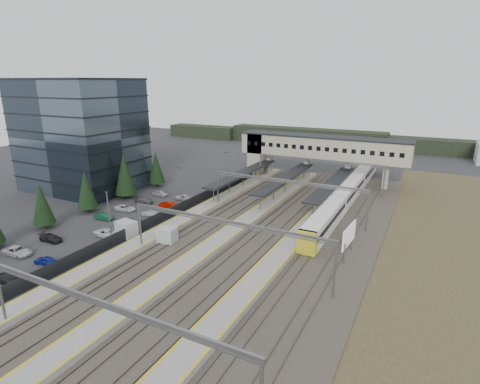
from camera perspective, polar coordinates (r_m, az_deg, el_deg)
The scene contains 15 objects.
ground at distance 61.71m, azimuth -8.37°, elevation -6.24°, with size 220.00×220.00×0.00m, color #2B2B2D.
office_building at distance 91.33m, azimuth -23.07°, elevation 8.02°, with size 24.30×18.30×24.30m.
conifer_row at distance 72.29m, azimuth -24.74°, elevation -0.14°, with size 4.42×49.82×9.50m.
car_park at distance 65.50m, azimuth -21.46°, elevation -5.33°, with size 10.69×44.44×1.29m.
lampposts at distance 65.87m, azimuth -13.58°, elevation -1.03°, with size 0.50×53.25×8.07m.
fence at distance 68.74m, azimuth -10.42°, elevation -3.02°, with size 0.08×90.00×2.00m.
relay_cabin_near at distance 62.07m, azimuth -16.89°, elevation -5.40°, with size 3.32×2.63×2.54m.
relay_cabin_far at distance 58.33m, azimuth -11.03°, elevation -6.50°, with size 2.84×2.47×2.37m.
rail_corridor at distance 61.13m, azimuth 1.57°, elevation -5.99°, with size 34.00×90.00×0.92m.
canopies at distance 80.14m, azimuth 6.92°, elevation 2.15°, with size 23.10×30.00×3.28m.
footbridge at distance 93.03m, azimuth 10.69°, elevation 6.53°, with size 40.40×6.40×11.20m.
gantries at distance 56.38m, azimuth 3.17°, elevation -1.80°, with size 28.40×62.28×7.17m.
train at distance 79.56m, azimuth 16.28°, elevation 0.04°, with size 2.77×57.79×3.48m.
billboard at distance 53.91m, azimuth 16.28°, elevation -6.50°, with size 0.60×5.74×4.84m.
treeline_far at distance 140.10m, azimuth 23.05°, elevation 6.76°, with size 170.00×19.00×7.00m.
Camera 1 is at (33.67, -45.91, 23.80)m, focal length 28.00 mm.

